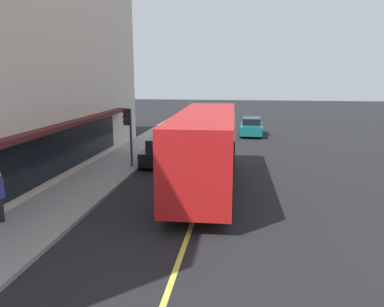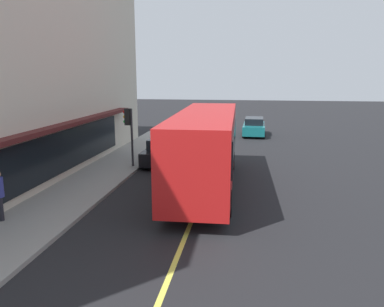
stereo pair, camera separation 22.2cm
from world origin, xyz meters
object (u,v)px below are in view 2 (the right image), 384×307
(bus, at_px, (206,146))
(traffic_light, at_px, (129,124))
(car_black, at_px, (164,151))
(car_teal, at_px, (254,127))

(bus, relative_size, traffic_light, 3.50)
(car_black, relative_size, car_teal, 0.99)
(bus, distance_m, traffic_light, 5.48)
(car_black, bearing_deg, bus, -146.12)
(car_teal, bearing_deg, car_black, 154.70)
(bus, xyz_separation_m, traffic_light, (2.94, 4.59, 0.55))
(traffic_light, relative_size, car_teal, 0.74)
(traffic_light, xyz_separation_m, car_black, (1.55, -1.57, -1.79))
(car_black, xyz_separation_m, car_teal, (11.37, -5.37, 0.00))
(car_black, height_order, car_teal, same)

